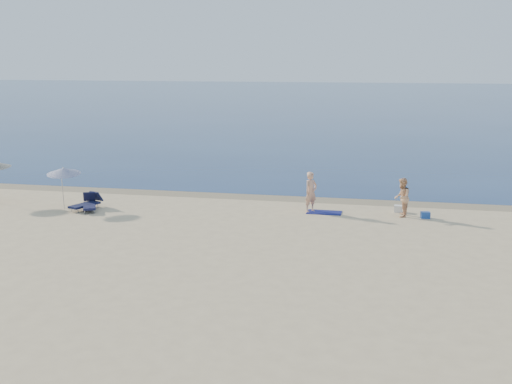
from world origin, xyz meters
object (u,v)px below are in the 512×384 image
person_left (311,192)px  blue_cooler (425,215)px  umbrella_near (64,171)px  person_right (402,197)px

person_left → blue_cooler: (5.33, -0.19, -0.82)m
umbrella_near → blue_cooler: bearing=-11.3°
person_left → blue_cooler: size_ratio=4.63×
person_left → umbrella_near: (-11.91, -1.65, 0.88)m
blue_cooler → person_right: bearing=165.9°
person_left → person_right: size_ratio=1.07×
person_left → umbrella_near: size_ratio=0.91×
person_left → person_right: person_left is taller
blue_cooler → umbrella_near: (-17.24, -1.46, 1.70)m
person_right → blue_cooler: bearing=88.6°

